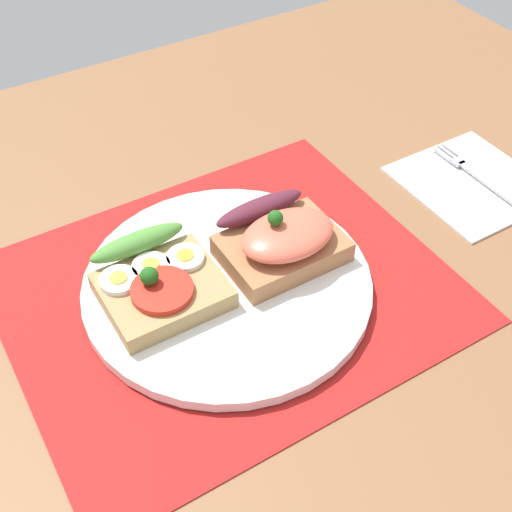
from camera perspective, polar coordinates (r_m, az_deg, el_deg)
The scene contains 7 objects.
ground_plane at distance 62.49cm, azimuth -2.36°, elevation -3.94°, with size 120.00×90.00×3.20cm, color brown.
placemat at distance 61.19cm, azimuth -2.41°, elevation -2.86°, with size 38.46×31.99×0.30cm, color #A61B19.
plate at distance 60.68cm, azimuth -2.43°, elevation -2.41°, with size 25.87×25.87×1.10cm, color white.
sandwich_egg_tomato at distance 58.80cm, azimuth -8.28°, elevation -2.13°, with size 10.12×10.20×4.04cm.
sandwich_salmon at distance 60.88cm, azimuth 2.26°, elevation 1.34°, with size 10.78×9.27×5.82cm.
napkin at distance 75.92cm, azimuth 17.83°, elevation 5.91°, with size 13.49×14.00×0.60cm, color white.
fork at distance 76.37cm, azimuth 18.19°, elevation 6.51°, with size 1.62×13.40×0.32cm.
Camera 1 is at (-19.23, -36.74, 45.15)cm, focal length 47.43 mm.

